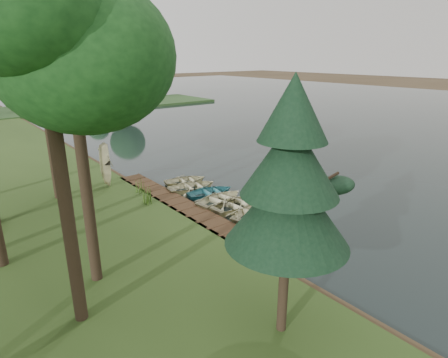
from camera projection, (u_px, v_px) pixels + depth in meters
ground at (209, 206)px, 23.35m from camera, size 300.00×300.00×0.00m
water at (291, 118)px, 55.91m from camera, size 130.00×200.00×0.05m
boardwalk at (188, 210)px, 22.36m from camera, size 1.60×16.00×0.30m
peninsula at (76, 107)px, 65.10m from camera, size 50.00×14.00×0.45m
far_trees at (51, 71)px, 61.17m from camera, size 45.60×5.60×8.80m
bridge at (14, 61)px, 117.41m from camera, size 95.90×4.00×8.60m
building_a at (54, 54)px, 142.10m from camera, size 10.00×8.00×18.00m
rowboat_0 at (299, 230)px, 19.24m from camera, size 4.35×3.61×0.78m
rowboat_1 at (272, 219)px, 20.49m from camera, size 4.35×3.49×0.80m
rowboat_2 at (257, 210)px, 21.66m from camera, size 4.43×3.64×0.80m
rowboat_3 at (236, 203)px, 22.79m from camera, size 3.81×2.88×0.74m
rowboat_4 at (221, 198)px, 23.57m from camera, size 3.89×3.04×0.74m
rowboat_5 at (211, 191)px, 24.90m from camera, size 3.52×2.74×0.67m
rowboat_6 at (192, 185)px, 25.86m from camera, size 3.81×3.00×0.71m
rowboat_7 at (186, 179)px, 27.24m from camera, size 3.48×2.81×0.64m
stored_rowboat at (109, 182)px, 25.83m from camera, size 3.26×2.48×0.63m
tree_0 at (40, 26)px, 10.04m from camera, size 4.85×4.85×11.58m
tree_2 at (66, 31)px, 12.33m from camera, size 4.13×4.13×11.34m
tree_4 at (36, 50)px, 21.15m from camera, size 4.84×4.84×11.06m
pine_tree at (290, 181)px, 10.86m from camera, size 3.80×3.80×8.29m
reeds_0 at (234, 239)px, 17.51m from camera, size 0.60×0.60×1.03m
reeds_1 at (147, 194)px, 23.05m from camera, size 0.60×0.60×1.11m
reeds_2 at (147, 196)px, 22.82m from camera, size 0.60×0.60×0.96m
reeds_3 at (140, 185)px, 24.65m from camera, size 0.60×0.60×1.01m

